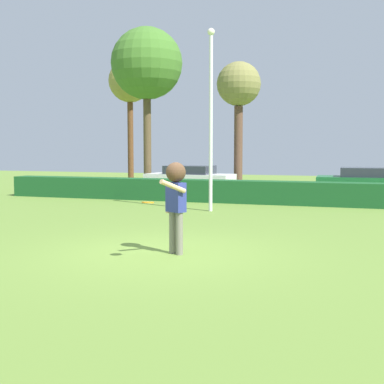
{
  "coord_description": "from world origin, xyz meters",
  "views": [
    {
      "loc": [
        3.73,
        -9.32,
        2.09
      ],
      "look_at": [
        0.29,
        1.0,
        1.15
      ],
      "focal_mm": 47.68,
      "sensor_mm": 36.0,
      "label": 1
    }
  ],
  "objects_px": {
    "lamppost": "(211,111)",
    "oak_tree": "(147,65)",
    "person": "(176,193)",
    "willow_tree": "(239,88)",
    "parked_car_white": "(190,177)",
    "bare_elm_tree": "(130,83)",
    "frisbee": "(148,202)",
    "parked_car_green": "(367,180)"
  },
  "relations": [
    {
      "from": "lamppost",
      "to": "oak_tree",
      "type": "xyz_separation_m",
      "value": [
        -5.72,
        7.96,
        3.0
      ]
    },
    {
      "from": "person",
      "to": "willow_tree",
      "type": "relative_size",
      "value": 0.29
    },
    {
      "from": "willow_tree",
      "to": "person",
      "type": "bearing_deg",
      "value": -81.24
    },
    {
      "from": "parked_car_white",
      "to": "lamppost",
      "type": "bearing_deg",
      "value": -66.2
    },
    {
      "from": "lamppost",
      "to": "willow_tree",
      "type": "xyz_separation_m",
      "value": [
        -1.07,
        8.5,
        1.71
      ]
    },
    {
      "from": "oak_tree",
      "to": "bare_elm_tree",
      "type": "bearing_deg",
      "value": 124.63
    },
    {
      "from": "frisbee",
      "to": "parked_car_green",
      "type": "height_order",
      "value": "parked_car_green"
    },
    {
      "from": "willow_tree",
      "to": "bare_elm_tree",
      "type": "bearing_deg",
      "value": 153.53
    },
    {
      "from": "frisbee",
      "to": "lamppost",
      "type": "bearing_deg",
      "value": 97.8
    },
    {
      "from": "frisbee",
      "to": "parked_car_green",
      "type": "xyz_separation_m",
      "value": [
        3.91,
        14.79,
        -0.41
      ]
    },
    {
      "from": "parked_car_white",
      "to": "willow_tree",
      "type": "bearing_deg",
      "value": 33.94
    },
    {
      "from": "lamppost",
      "to": "parked_car_green",
      "type": "height_order",
      "value": "lamppost"
    },
    {
      "from": "bare_elm_tree",
      "to": "parked_car_green",
      "type": "bearing_deg",
      "value": -20.63
    },
    {
      "from": "oak_tree",
      "to": "bare_elm_tree",
      "type": "height_order",
      "value": "oak_tree"
    },
    {
      "from": "parked_car_white",
      "to": "willow_tree",
      "type": "distance_m",
      "value": 4.98
    },
    {
      "from": "parked_car_green",
      "to": "person",
      "type": "bearing_deg",
      "value": -104.69
    },
    {
      "from": "parked_car_green",
      "to": "bare_elm_tree",
      "type": "height_order",
      "value": "bare_elm_tree"
    },
    {
      "from": "lamppost",
      "to": "bare_elm_tree",
      "type": "relative_size",
      "value": 0.8
    },
    {
      "from": "person",
      "to": "oak_tree",
      "type": "relative_size",
      "value": 0.22
    },
    {
      "from": "parked_car_white",
      "to": "parked_car_green",
      "type": "height_order",
      "value": "same"
    },
    {
      "from": "willow_tree",
      "to": "parked_car_white",
      "type": "bearing_deg",
      "value": -146.06
    },
    {
      "from": "oak_tree",
      "to": "bare_elm_tree",
      "type": "distance_m",
      "value": 5.28
    },
    {
      "from": "frisbee",
      "to": "willow_tree",
      "type": "xyz_separation_m",
      "value": [
        -2.12,
        16.13,
        3.9
      ]
    },
    {
      "from": "lamppost",
      "to": "willow_tree",
      "type": "height_order",
      "value": "willow_tree"
    },
    {
      "from": "lamppost",
      "to": "willow_tree",
      "type": "bearing_deg",
      "value": 97.2
    },
    {
      "from": "bare_elm_tree",
      "to": "frisbee",
      "type": "bearing_deg",
      "value": -63.92
    },
    {
      "from": "frisbee",
      "to": "lamppost",
      "type": "xyz_separation_m",
      "value": [
        -1.05,
        7.63,
        2.19
      ]
    },
    {
      "from": "frisbee",
      "to": "willow_tree",
      "type": "distance_m",
      "value": 16.73
    },
    {
      "from": "person",
      "to": "oak_tree",
      "type": "xyz_separation_m",
      "value": [
        -7.0,
        14.79,
        5.09
      ]
    },
    {
      "from": "lamppost",
      "to": "bare_elm_tree",
      "type": "height_order",
      "value": "bare_elm_tree"
    },
    {
      "from": "person",
      "to": "oak_tree",
      "type": "height_order",
      "value": "oak_tree"
    },
    {
      "from": "oak_tree",
      "to": "willow_tree",
      "type": "bearing_deg",
      "value": 6.58
    },
    {
      "from": "willow_tree",
      "to": "bare_elm_tree",
      "type": "relative_size",
      "value": 0.85
    },
    {
      "from": "frisbee",
      "to": "oak_tree",
      "type": "relative_size",
      "value": 0.03
    },
    {
      "from": "lamppost",
      "to": "oak_tree",
      "type": "bearing_deg",
      "value": 125.67
    },
    {
      "from": "person",
      "to": "parked_car_white",
      "type": "xyz_separation_m",
      "value": [
        -4.42,
        13.94,
        -0.52
      ]
    },
    {
      "from": "person",
      "to": "frisbee",
      "type": "height_order",
      "value": "person"
    },
    {
      "from": "person",
      "to": "parked_car_green",
      "type": "relative_size",
      "value": 0.43
    },
    {
      "from": "parked_car_green",
      "to": "frisbee",
      "type": "bearing_deg",
      "value": -104.8
    },
    {
      "from": "lamppost",
      "to": "oak_tree",
      "type": "distance_m",
      "value": 10.25
    },
    {
      "from": "lamppost",
      "to": "bare_elm_tree",
      "type": "bearing_deg",
      "value": 125.31
    },
    {
      "from": "person",
      "to": "oak_tree",
      "type": "bearing_deg",
      "value": 115.34
    }
  ]
}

